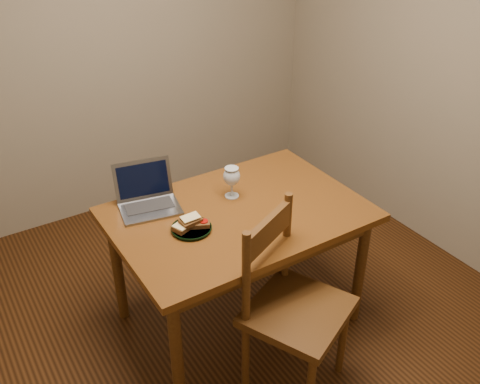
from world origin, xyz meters
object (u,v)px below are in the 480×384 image
plate (191,229)px  laptop (147,195)px  chair (293,300)px  milk_glass (232,182)px  table (238,225)px

plate → laptop: 0.35m
chair → laptop: size_ratio=1.71×
chair → laptop: 0.94m
plate → chair: bearing=-61.5°
chair → laptop: (-0.35, 0.83, 0.27)m
chair → plate: (-0.27, 0.50, 0.22)m
milk_glass → laptop: bearing=158.1°
plate → milk_glass: size_ratio=1.14×
chair → milk_glass: (0.07, 0.66, 0.30)m
table → milk_glass: milk_glass is taller
table → plate: bearing=-175.9°
chair → milk_glass: 0.73m
plate → laptop: bearing=104.2°
laptop → plate: bearing=-65.0°
chair → laptop: bearing=88.2°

